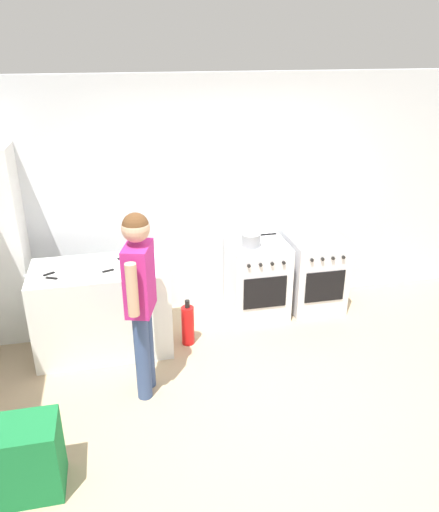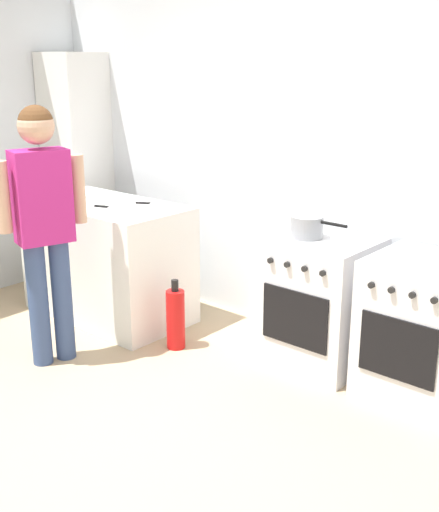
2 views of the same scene
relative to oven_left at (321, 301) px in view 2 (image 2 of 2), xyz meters
The scene contains 13 objects.
ground_plane 1.67m from the oven_left, 102.51° to the right, with size 8.00×8.00×0.00m, color tan.
back_wall 1.01m from the oven_left, 133.25° to the left, with size 6.00×0.10×2.60m, color silver.
counter_unit 1.74m from the oven_left, 167.46° to the right, with size 1.30×0.70×0.90m, color white.
oven_left is the anchor object (origin of this frame).
oven_right 0.69m from the oven_left, ahead, with size 0.60×0.62×0.85m.
pot 0.51m from the oven_left, 153.01° to the right, with size 0.39×0.21×0.14m.
knife_paring 1.72m from the oven_left, 163.39° to the right, with size 0.21×0.10×0.01m.
knife_carving 2.31m from the oven_left, 167.35° to the right, with size 0.31×0.17×0.01m.
knife_utility 1.50m from the oven_left, behind, with size 0.23×0.16×0.01m.
knife_bread 2.15m from the oven_left, 169.51° to the right, with size 0.31×0.21×0.01m.
person 1.87m from the oven_left, 139.52° to the right, with size 0.29×0.55×1.68m.
fire_extinguisher 1.01m from the oven_left, 151.22° to the right, with size 0.13×0.13×0.50m.
larder_cabinet 2.71m from the oven_left, behind, with size 0.48×0.44×2.00m, color white.
Camera 2 is at (2.41, -1.82, 1.94)m, focal length 45.00 mm.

